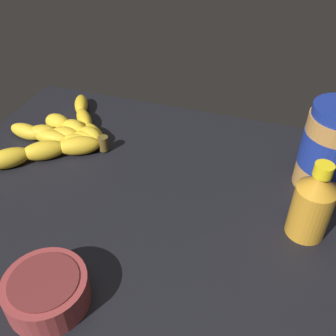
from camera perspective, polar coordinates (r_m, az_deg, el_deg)
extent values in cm
cube|color=black|center=(68.25, -2.77, -6.58)|extent=(79.67, 64.15, 4.92)
ellipsoid|color=yellow|center=(81.65, -10.82, 4.97)|extent=(8.12, 7.27, 2.94)
ellipsoid|color=yellow|center=(86.90, -12.18, 7.03)|extent=(7.39, 8.04, 2.94)
ellipsoid|color=yellow|center=(92.43, -12.59, 9.02)|extent=(6.35, 8.46, 2.94)
ellipsoid|color=yellow|center=(80.25, -11.29, 4.59)|extent=(6.74, 5.56, 3.76)
ellipsoid|color=yellow|center=(83.27, -13.53, 5.61)|extent=(6.56, 5.11, 3.76)
ellipsoid|color=yellow|center=(86.18, -15.84, 6.40)|extent=(6.30, 4.61, 3.76)
ellipsoid|color=yellow|center=(79.83, -11.79, 4.16)|extent=(6.36, 4.00, 3.41)
ellipsoid|color=yellow|center=(82.13, -14.74, 4.73)|extent=(6.31, 3.90, 3.41)
ellipsoid|color=yellow|center=(84.03, -17.80, 4.93)|extent=(6.74, 4.89, 3.41)
ellipsoid|color=yellow|center=(79.46, -12.58, 3.74)|extent=(8.24, 4.29, 3.16)
ellipsoid|color=yellow|center=(82.17, -16.56, 4.27)|extent=(7.91, 3.30, 3.16)
ellipsoid|color=yellow|center=(85.79, -19.99, 5.05)|extent=(8.16, 4.03, 3.16)
ellipsoid|color=yellow|center=(78.07, -12.92, 3.21)|extent=(9.02, 7.15, 3.68)
ellipsoid|color=yellow|center=(78.53, -17.68, 2.47)|extent=(8.83, 7.87, 3.68)
ellipsoid|color=yellow|center=(78.76, -22.35, 1.33)|extent=(8.46, 8.43, 3.68)
cylinder|color=brown|center=(77.82, -9.41, 3.57)|extent=(2.00, 2.00, 3.00)
cylinder|color=#BF8442|center=(71.25, 22.63, 2.19)|extent=(9.87, 9.87, 14.01)
cylinder|color=navy|center=(70.87, 22.77, 2.64)|extent=(10.07, 10.07, 6.31)
cylinder|color=orange|center=(62.52, 20.09, -5.95)|extent=(5.99, 5.99, 8.88)
cone|color=orange|center=(58.85, 21.30, -1.97)|extent=(5.99, 5.99, 2.58)
cylinder|color=yellow|center=(57.51, 21.80, -0.30)|extent=(2.70, 2.70, 1.86)
cylinder|color=#993838|center=(55.04, -17.30, -16.83)|extent=(10.92, 10.92, 4.36)
cylinder|color=maroon|center=(54.72, -17.38, -16.59)|extent=(8.96, 8.96, 3.92)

